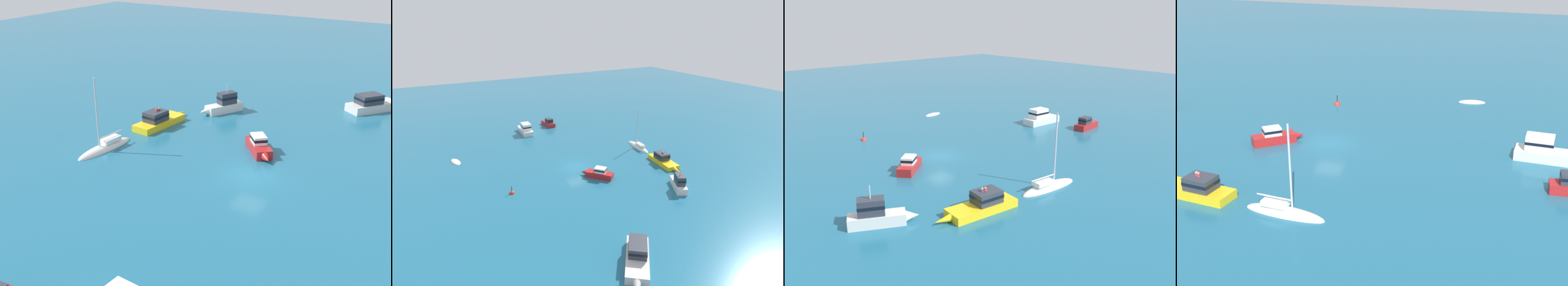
# 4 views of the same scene
# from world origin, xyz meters

# --- Properties ---
(ground_plane) EXTENTS (160.00, 160.00, 0.00)m
(ground_plane) POSITION_xyz_m (0.00, 0.00, 0.00)
(ground_plane) COLOR #1E607F
(powerboat) EXTENTS (3.88, 4.29, 1.51)m
(powerboat) POSITION_xyz_m (1.29, -4.49, 0.59)
(powerboat) COLOR #B21E1E
(powerboat) RESTS_ON ground
(motor_cruiser_1) EXTENTS (2.22, 6.44, 2.11)m
(motor_cruiser_1) POSITION_xyz_m (-1.59, 18.63, 0.81)
(motor_cruiser_1) COLOR silver
(motor_cruiser_1) RESTS_ON ground
(dinghy) EXTENTS (1.68, 3.02, 0.46)m
(dinghy) POSITION_xyz_m (-15.65, 10.64, 0.00)
(dinghy) COLOR silver
(dinghy) RESTS_ON ground
(sailboat) EXTENTS (1.86, 6.11, 7.11)m
(sailboat) POSITION_xyz_m (13.09, 1.82, 0.10)
(sailboat) COLOR silver
(sailboat) RESTS_ON ground
(launch) EXTENTS (2.59, 7.03, 1.94)m
(launch) POSITION_xyz_m (12.41, -5.38, 0.62)
(launch) COLOR yellow
(launch) RESTS_ON ground
(channel_buoy) EXTENTS (0.69, 0.69, 1.35)m
(channel_buoy) POSITION_xyz_m (-10.74, -3.10, 0.01)
(channel_buoy) COLOR red
(channel_buoy) RESTS_ON ground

